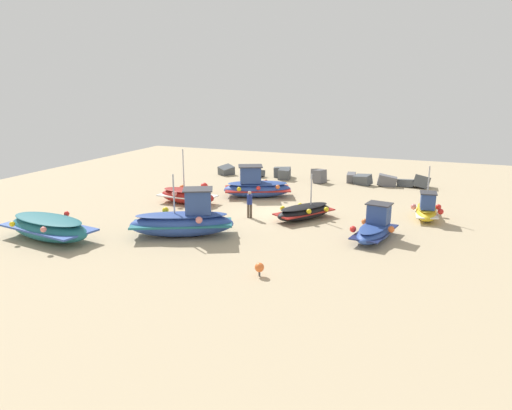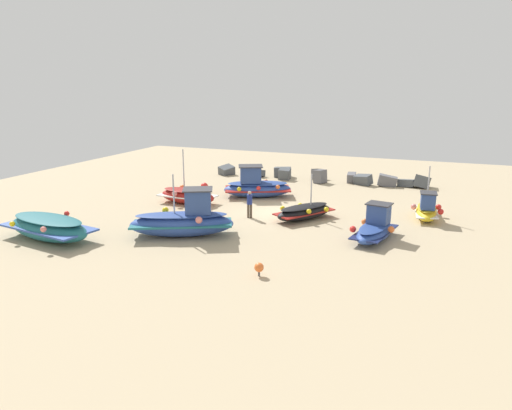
{
  "view_description": "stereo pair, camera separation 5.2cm",
  "coord_description": "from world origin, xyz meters",
  "px_view_note": "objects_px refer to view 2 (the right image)",
  "views": [
    {
      "loc": [
        9.46,
        -26.67,
        7.82
      ],
      "look_at": [
        -0.48,
        -1.84,
        0.9
      ],
      "focal_mm": 33.48,
      "sensor_mm": 36.0,
      "label": 1
    },
    {
      "loc": [
        9.51,
        -26.65,
        7.82
      ],
      "look_at": [
        -0.48,
        -1.84,
        0.9
      ],
      "focal_mm": 33.48,
      "sensor_mm": 36.0,
      "label": 2
    }
  ],
  "objects_px": {
    "fishing_boat_2": "(257,186)",
    "mooring_buoy_0": "(259,267)",
    "fishing_boat_4": "(304,212)",
    "fishing_boat_5": "(49,227)",
    "fishing_boat_6": "(427,210)",
    "fishing_boat_1": "(375,229)",
    "mooring_buoy_1": "(204,186)",
    "fishing_boat_3": "(184,221)",
    "fishing_boat_0": "(187,195)",
    "person_walking": "(250,202)"
  },
  "relations": [
    {
      "from": "fishing_boat_2",
      "to": "fishing_boat_0",
      "type": "bearing_deg",
      "value": 19.35
    },
    {
      "from": "fishing_boat_4",
      "to": "person_walking",
      "type": "distance_m",
      "value": 3.26
    },
    {
      "from": "fishing_boat_5",
      "to": "fishing_boat_0",
      "type": "bearing_deg",
      "value": -98.29
    },
    {
      "from": "fishing_boat_4",
      "to": "mooring_buoy_0",
      "type": "relative_size",
      "value": 6.71
    },
    {
      "from": "fishing_boat_0",
      "to": "person_walking",
      "type": "relative_size",
      "value": 2.49
    },
    {
      "from": "mooring_buoy_1",
      "to": "fishing_boat_5",
      "type": "bearing_deg",
      "value": -100.63
    },
    {
      "from": "fishing_boat_3",
      "to": "person_walking",
      "type": "distance_m",
      "value": 4.83
    },
    {
      "from": "person_walking",
      "to": "mooring_buoy_1",
      "type": "height_order",
      "value": "person_walking"
    },
    {
      "from": "fishing_boat_2",
      "to": "mooring_buoy_0",
      "type": "distance_m",
      "value": 14.14
    },
    {
      "from": "fishing_boat_1",
      "to": "fishing_boat_6",
      "type": "height_order",
      "value": "fishing_boat_6"
    },
    {
      "from": "fishing_boat_0",
      "to": "person_walking",
      "type": "bearing_deg",
      "value": -14.78
    },
    {
      "from": "fishing_boat_1",
      "to": "mooring_buoy_1",
      "type": "relative_size",
      "value": 5.3
    },
    {
      "from": "mooring_buoy_0",
      "to": "fishing_boat_0",
      "type": "bearing_deg",
      "value": 132.79
    },
    {
      "from": "fishing_boat_1",
      "to": "fishing_boat_0",
      "type": "bearing_deg",
      "value": 86.98
    },
    {
      "from": "fishing_boat_2",
      "to": "mooring_buoy_1",
      "type": "relative_size",
      "value": 6.99
    },
    {
      "from": "fishing_boat_1",
      "to": "mooring_buoy_0",
      "type": "xyz_separation_m",
      "value": [
        -3.73,
        -6.66,
        -0.19
      ]
    },
    {
      "from": "fishing_boat_4",
      "to": "fishing_boat_5",
      "type": "relative_size",
      "value": 0.72
    },
    {
      "from": "fishing_boat_3",
      "to": "mooring_buoy_1",
      "type": "relative_size",
      "value": 7.86
    },
    {
      "from": "fishing_boat_0",
      "to": "mooring_buoy_0",
      "type": "height_order",
      "value": "fishing_boat_0"
    },
    {
      "from": "fishing_boat_4",
      "to": "fishing_boat_0",
      "type": "bearing_deg",
      "value": -62.46
    },
    {
      "from": "fishing_boat_1",
      "to": "fishing_boat_2",
      "type": "relative_size",
      "value": 0.76
    },
    {
      "from": "fishing_boat_1",
      "to": "fishing_boat_2",
      "type": "distance_m",
      "value": 11.13
    },
    {
      "from": "fishing_boat_1",
      "to": "fishing_boat_4",
      "type": "xyz_separation_m",
      "value": [
        -4.37,
        2.17,
        -0.11
      ]
    },
    {
      "from": "mooring_buoy_1",
      "to": "person_walking",
      "type": "bearing_deg",
      "value": -41.2
    },
    {
      "from": "fishing_boat_4",
      "to": "fishing_boat_5",
      "type": "bearing_deg",
      "value": -19.78
    },
    {
      "from": "fishing_boat_0",
      "to": "fishing_boat_5",
      "type": "distance_m",
      "value": 9.6
    },
    {
      "from": "fishing_boat_3",
      "to": "fishing_boat_4",
      "type": "xyz_separation_m",
      "value": [
        4.97,
        5.31,
        -0.35
      ]
    },
    {
      "from": "fishing_boat_3",
      "to": "mooring_buoy_0",
      "type": "bearing_deg",
      "value": -58.19
    },
    {
      "from": "fishing_boat_6",
      "to": "fishing_boat_4",
      "type": "bearing_deg",
      "value": -73.42
    },
    {
      "from": "fishing_boat_6",
      "to": "mooring_buoy_1",
      "type": "distance_m",
      "value": 15.41
    },
    {
      "from": "fishing_boat_4",
      "to": "person_walking",
      "type": "bearing_deg",
      "value": -41.49
    },
    {
      "from": "fishing_boat_5",
      "to": "fishing_boat_2",
      "type": "bearing_deg",
      "value": -108.02
    },
    {
      "from": "fishing_boat_0",
      "to": "person_walking",
      "type": "xyz_separation_m",
      "value": [
        5.16,
        -1.66,
        0.4
      ]
    },
    {
      "from": "fishing_boat_1",
      "to": "mooring_buoy_0",
      "type": "bearing_deg",
      "value": 160.96
    },
    {
      "from": "fishing_boat_3",
      "to": "fishing_boat_5",
      "type": "height_order",
      "value": "fishing_boat_3"
    },
    {
      "from": "fishing_boat_5",
      "to": "mooring_buoy_0",
      "type": "height_order",
      "value": "fishing_boat_5"
    },
    {
      "from": "mooring_buoy_0",
      "to": "mooring_buoy_1",
      "type": "relative_size",
      "value": 0.81
    },
    {
      "from": "fishing_boat_6",
      "to": "fishing_boat_3",
      "type": "bearing_deg",
      "value": -61.02
    },
    {
      "from": "fishing_boat_3",
      "to": "fishing_boat_5",
      "type": "relative_size",
      "value": 1.03
    },
    {
      "from": "fishing_boat_0",
      "to": "mooring_buoy_1",
      "type": "bearing_deg",
      "value": 101.11
    },
    {
      "from": "fishing_boat_2",
      "to": "fishing_boat_6",
      "type": "relative_size",
      "value": 1.58
    },
    {
      "from": "person_walking",
      "to": "fishing_boat_2",
      "type": "bearing_deg",
      "value": -11.92
    },
    {
      "from": "fishing_boat_6",
      "to": "fishing_boat_1",
      "type": "bearing_deg",
      "value": -30.43
    },
    {
      "from": "fishing_boat_3",
      "to": "mooring_buoy_1",
      "type": "height_order",
      "value": "fishing_boat_3"
    },
    {
      "from": "fishing_boat_4",
      "to": "fishing_boat_5",
      "type": "distance_m",
      "value": 13.88
    },
    {
      "from": "fishing_boat_0",
      "to": "mooring_buoy_0",
      "type": "xyz_separation_m",
      "value": [
        8.91,
        -9.63,
        -0.15
      ]
    },
    {
      "from": "mooring_buoy_1",
      "to": "fishing_boat_3",
      "type": "bearing_deg",
      "value": -68.17
    },
    {
      "from": "fishing_boat_2",
      "to": "mooring_buoy_0",
      "type": "xyz_separation_m",
      "value": [
        5.36,
        -13.08,
        -0.35
      ]
    },
    {
      "from": "fishing_boat_1",
      "to": "mooring_buoy_0",
      "type": "relative_size",
      "value": 6.54
    },
    {
      "from": "fishing_boat_3",
      "to": "person_walking",
      "type": "height_order",
      "value": "fishing_boat_3"
    }
  ]
}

